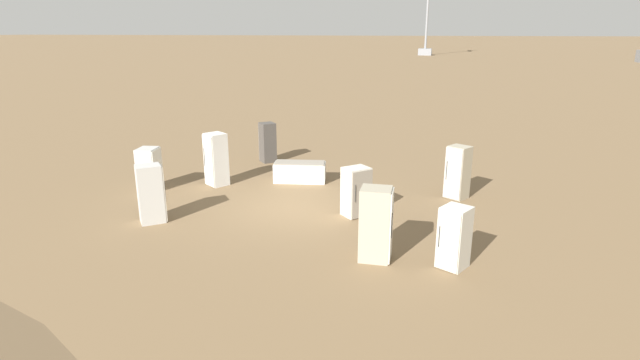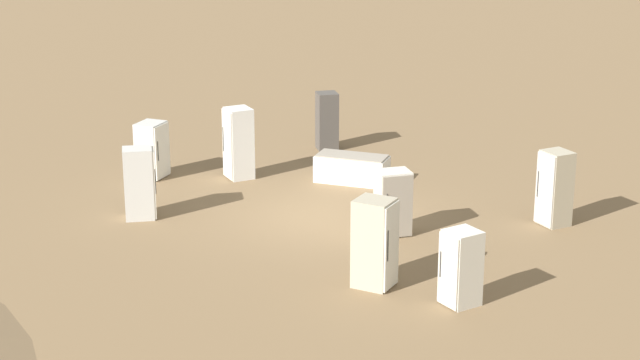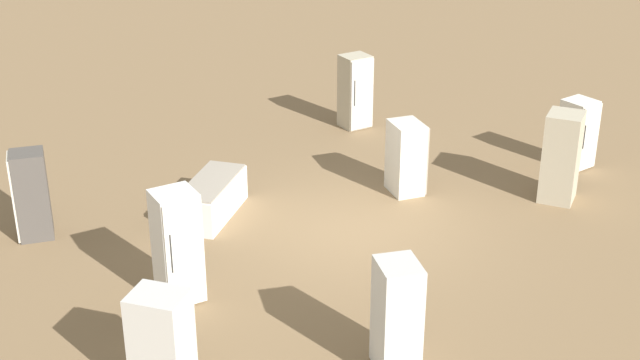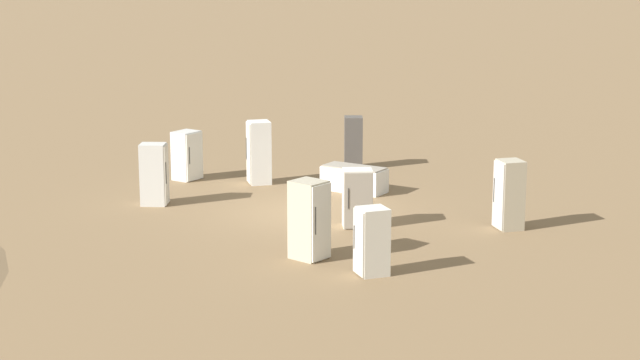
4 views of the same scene
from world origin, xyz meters
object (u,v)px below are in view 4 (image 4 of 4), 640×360
Objects in this scene: discarded_fridge_0 at (372,241)px; discarded_fridge_4 at (154,174)px; discarded_fridge_6 at (309,220)px; discarded_fridge_5 at (509,195)px; discarded_fridge_8 at (354,179)px; discarded_fridge_1 at (353,142)px; discarded_fridge_2 at (259,152)px; discarded_fridge_3 at (187,155)px; discarded_fridge_7 at (357,198)px.

discarded_fridge_4 is at bearing 22.00° from discarded_fridge_0.
discarded_fridge_5 is at bearing 157.88° from discarded_fridge_6.
discarded_fridge_8 is (-0.47, -5.65, -0.52)m from discarded_fridge_5.
discarded_fridge_1 is 0.92× the size of discarded_fridge_6.
discarded_fridge_0 reaches higher than discarded_fridge_8.
discarded_fridge_4 is at bearing 120.44° from discarded_fridge_2.
discarded_fridge_2 is 1.11× the size of discarded_fridge_4.
discarded_fridge_1 is at bearing 11.61° from discarded_fridge_5.
discarded_fridge_0 is 0.85× the size of discarded_fridge_5.
discarded_fridge_1 is 5.44m from discarded_fridge_3.
discarded_fridge_2 is at bearing -127.97° from discarded_fridge_6.
discarded_fridge_7 is at bearing -164.65° from discarded_fridge_2.
discarded_fridge_5 is (2.92, 7.84, 0.05)m from discarded_fridge_1.
discarded_fridge_5 is at bearing 77.41° from discarded_fridge_4.
discarded_fridge_0 is 1.00× the size of discarded_fridge_7.
discarded_fridge_0 is 9.55m from discarded_fridge_2.
discarded_fridge_3 is 0.82× the size of discarded_fridge_6.
discarded_fridge_2 is 8.46m from discarded_fridge_5.
discarded_fridge_5 reaches higher than discarded_fridge_0.
discarded_fridge_0 is at bearing -146.93° from discarded_fridge_8.
discarded_fridge_5 reaches higher than discarded_fridge_3.
discarded_fridge_0 is 0.88× the size of discarded_fridge_4.
discarded_fridge_3 is 3.28m from discarded_fridge_4.
discarded_fridge_7 is at bearing 69.63° from discarded_fridge_4.
discarded_fridge_7 is 0.75× the size of discarded_fridge_8.
discarded_fridge_7 is (-2.82, -2.89, -0.00)m from discarded_fridge_0.
discarded_fridge_2 is at bearing 136.80° from discarded_fridge_4.
discarded_fridge_2 is 1.04× the size of discarded_fridge_6.
discarded_fridge_0 is at bearing 62.92° from discarded_fridge_3.
discarded_fridge_7 is 4.02m from discarded_fridge_8.
discarded_fridge_8 is (-5.83, -3.75, -0.55)m from discarded_fridge_6.
discarded_fridge_2 is 5.77m from discarded_fridge_7.
discarded_fridge_6 reaches higher than discarded_fridge_8.
discarded_fridge_3 reaches higher than discarded_fridge_8.
discarded_fridge_3 is at bearing -114.92° from discarded_fridge_6.
discarded_fridge_6 is at bearing 42.72° from discarded_fridge_4.
discarded_fridge_1 is at bearing 133.63° from discarded_fridge_4.
discarded_fridge_6 is (5.36, -1.90, 0.03)m from discarded_fridge_5.
discarded_fridge_1 is 0.94× the size of discarded_fridge_5.
discarded_fridge_2 is at bearing -142.46° from discarded_fridge_1.
discarded_fridge_7 is at bearing -91.09° from discarded_fridge_1.
discarded_fridge_6 is at bearing 102.53° from discarded_fridge_5.
discarded_fridge_5 is 5.69m from discarded_fridge_6.
discarded_fridge_0 is at bearing -175.57° from discarded_fridge_2.
discarded_fridge_5 is (-0.73, 8.43, -0.06)m from discarded_fridge_2.
discarded_fridge_5 is 1.19× the size of discarded_fridge_7.
discarded_fridge_1 is 7.52m from discarded_fridge_4.
discarded_fridge_6 reaches higher than discarded_fridge_0.
discarded_fridge_0 is at bearing 88.95° from discarded_fridge_6.
discarded_fridge_4 is 0.97× the size of discarded_fridge_5.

